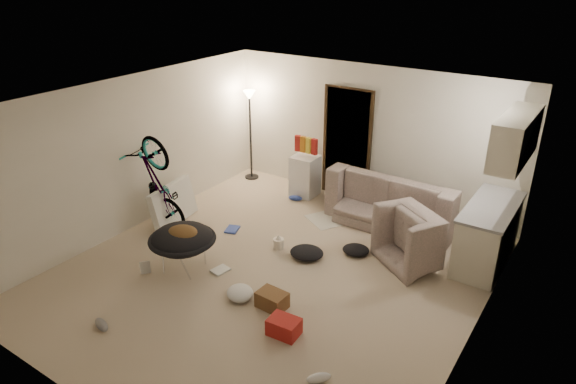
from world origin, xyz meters
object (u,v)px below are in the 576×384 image
Objects in this scene: sofa at (394,204)px; drink_case_b at (284,327)px; mini_fridge at (305,176)px; saucer_chair at (183,245)px; juicer at (278,243)px; drink_case_a at (272,300)px; floor_lamp at (250,116)px; bicycle at (161,204)px; armchair at (425,242)px; tv_box at (173,204)px; kitchen_counter at (487,235)px.

sofa is 5.98× the size of drink_case_b.
mini_fridge is 4.05m from drink_case_b.
saucer_chair is at bearing -92.51° from mini_fridge.
drink_case_a is at bearing -58.51° from juicer.
saucer_chair reaches higher than juicer.
bicycle is (0.10, -2.57, -0.86)m from floor_lamp.
juicer is at bearing -71.48° from bicycle.
floor_lamp is 4.53m from drink_case_a.
tv_box is (-3.98, -1.18, 0.02)m from armchair.
mini_fridge is at bearing 88.72° from saucer_chair.
kitchen_counter is (4.83, -0.65, -0.87)m from floor_lamp.
armchair reaches higher than drink_case_b.
mini_fridge is at bearing 117.79° from drink_case_a.
sofa is at bearing -12.18° from armchair.
sofa is 3.46m from drink_case_b.
juicer is (-2.00, -0.92, -0.22)m from armchair.
kitchen_counter is at bearing 59.03° from drink_case_b.
mini_fridge reaches higher than saucer_chair.
bicycle is at bearing -165.20° from juicer.
mini_fridge is 3.55m from drink_case_a.
armchair is (-0.75, -0.47, -0.12)m from kitchen_counter.
kitchen_counter is 4.41m from saucer_chair.
kitchen_counter is at bearing 10.16° from tv_box.
drink_case_a is 1.03× the size of drink_case_b.
drink_case_b is (1.93, -3.55, -0.28)m from mini_fridge.
kitchen_counter is at bearing -64.20° from bicycle.
mini_fridge reaches higher than sofa.
juicer is (2.09, -2.04, -1.21)m from floor_lamp.
sofa is 5.80× the size of drink_case_a.
floor_lamp is 1.21× the size of kitchen_counter.
bicycle is at bearing -87.77° from floor_lamp.
saucer_chair is at bearing -117.06° from bicycle.
sofa is (-1.64, 0.45, -0.12)m from kitchen_counter.
tv_box is 2.80× the size of drink_case_b.
mini_fridge is at bearing 51.24° from tv_box.
drink_case_b is at bearing -32.12° from tv_box.
bicycle is 0.29m from tv_box.
armchair is 0.95× the size of tv_box.
bicycle is 1.78× the size of saucer_chair.
bicycle is at bearing -157.93° from kitchen_counter.
floor_lamp is at bearing 172.34° from kitchen_counter.
mini_fridge is 0.75× the size of tv_box.
saucer_chair is 2.61× the size of drink_case_b.
bicycle reaches higher than armchair.
kitchen_counter is 5.10m from bicycle.
saucer_chair is at bearing -68.59° from floor_lamp.
bicycle is 1.66× the size of tv_box.
tv_box is 4.27× the size of juicer.
bicycle is 3.38m from drink_case_b.
juicer is at bearing -70.58° from mini_fridge.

